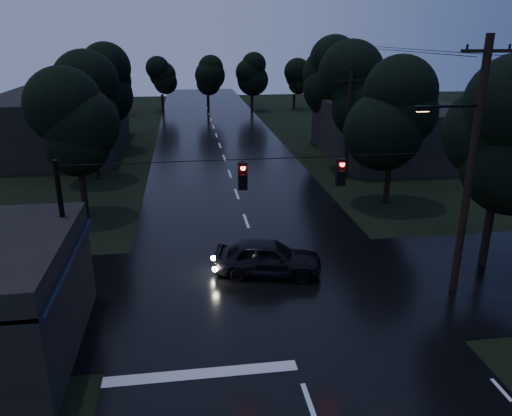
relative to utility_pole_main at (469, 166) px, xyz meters
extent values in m
cube|color=black|center=(-7.41, 19.00, -5.26)|extent=(12.00, 120.00, 0.02)
cube|color=black|center=(-7.41, 1.00, -5.26)|extent=(60.00, 9.00, 0.02)
cube|color=black|center=(-14.41, -2.00, -2.06)|extent=(0.30, 7.00, 0.15)
cylinder|color=black|center=(-14.61, -5.00, -3.76)|extent=(0.10, 0.10, 3.00)
cylinder|color=black|center=(-14.61, 1.00, -3.76)|extent=(0.10, 0.10, 3.00)
cube|color=#FFC866|center=(-14.46, -3.50, -2.76)|extent=(0.06, 1.60, 0.50)
cube|color=#FFC866|center=(-14.46, -0.80, -2.76)|extent=(0.06, 1.20, 0.50)
cube|color=black|center=(6.59, 23.00, -3.06)|extent=(10.00, 14.00, 4.40)
cube|color=black|center=(-21.41, 29.00, -2.76)|extent=(10.00, 16.00, 5.00)
cylinder|color=black|center=(0.09, 0.00, -0.26)|extent=(0.30, 0.30, 10.00)
cube|color=black|center=(0.09, 0.00, 4.14)|extent=(2.00, 0.12, 0.12)
cylinder|color=black|center=(-1.01, 0.00, 2.24)|extent=(2.20, 0.10, 0.10)
cube|color=black|center=(-2.11, 0.00, 2.19)|extent=(0.60, 0.25, 0.18)
cube|color=#FFB266|center=(-2.11, 0.00, 2.09)|extent=(0.45, 0.18, 0.03)
cylinder|color=black|center=(0.89, 17.00, -1.51)|extent=(0.30, 0.30, 7.50)
cube|color=black|center=(0.89, 17.00, 1.64)|extent=(2.00, 0.12, 0.12)
cylinder|color=black|center=(-14.91, 0.00, -2.26)|extent=(0.18, 0.18, 6.00)
cylinder|color=black|center=(-7.41, 0.00, 0.54)|extent=(15.00, 0.03, 0.03)
cube|color=black|center=(-8.61, 0.00, -0.06)|extent=(0.32, 0.25, 1.00)
sphere|color=#FF0C07|center=(-8.61, -0.15, -0.06)|extent=(0.18, 0.18, 0.18)
cube|color=black|center=(-5.01, 0.00, -0.06)|extent=(0.32, 0.25, 1.00)
sphere|color=#FF0C07|center=(-5.01, -0.15, -0.06)|extent=(0.18, 0.18, 0.18)
cylinder|color=black|center=(2.59, 2.00, -3.86)|extent=(0.36, 0.36, 2.80)
sphere|color=black|center=(2.59, 2.00, -0.46)|extent=(4.48, 4.48, 4.48)
sphere|color=black|center=(2.59, 2.00, 0.74)|extent=(4.48, 4.48, 4.48)
sphere|color=black|center=(2.59, 2.00, 1.94)|extent=(4.48, 4.48, 4.48)
cylinder|color=black|center=(-16.41, 11.00, -4.03)|extent=(0.36, 0.36, 2.45)
sphere|color=black|center=(-16.41, 11.00, -1.06)|extent=(3.92, 3.92, 3.92)
sphere|color=black|center=(-16.41, 11.00, -0.01)|extent=(3.92, 3.92, 3.92)
sphere|color=black|center=(-16.41, 11.00, 1.04)|extent=(3.92, 3.92, 3.92)
cylinder|color=black|center=(-17.01, 19.00, -3.95)|extent=(0.36, 0.36, 2.62)
sphere|color=black|center=(-17.01, 19.00, -0.76)|extent=(4.20, 4.20, 4.20)
sphere|color=black|center=(-17.01, 19.00, 0.37)|extent=(4.20, 4.20, 4.20)
sphere|color=black|center=(-17.01, 19.00, 1.49)|extent=(4.20, 4.20, 4.20)
cylinder|color=black|center=(-17.61, 29.00, -3.86)|extent=(0.36, 0.36, 2.80)
sphere|color=black|center=(-17.61, 29.00, -0.46)|extent=(4.48, 4.48, 4.48)
sphere|color=black|center=(-17.61, 29.00, 0.74)|extent=(4.48, 4.48, 4.48)
sphere|color=black|center=(-17.61, 29.00, 1.94)|extent=(4.48, 4.48, 4.48)
cylinder|color=black|center=(1.59, 11.00, -3.95)|extent=(0.36, 0.36, 2.62)
sphere|color=black|center=(1.59, 11.00, -0.76)|extent=(4.20, 4.20, 4.20)
sphere|color=black|center=(1.59, 11.00, 0.37)|extent=(4.20, 4.20, 4.20)
sphere|color=black|center=(1.59, 11.00, 1.49)|extent=(4.20, 4.20, 4.20)
cylinder|color=black|center=(2.19, 19.00, -3.86)|extent=(0.36, 0.36, 2.80)
sphere|color=black|center=(2.19, 19.00, -0.46)|extent=(4.48, 4.48, 4.48)
sphere|color=black|center=(2.19, 19.00, 0.74)|extent=(4.48, 4.48, 4.48)
sphere|color=black|center=(2.19, 19.00, 1.94)|extent=(4.48, 4.48, 4.48)
cylinder|color=black|center=(2.79, 29.00, -3.77)|extent=(0.36, 0.36, 2.97)
sphere|color=black|center=(2.79, 29.00, -0.16)|extent=(4.76, 4.76, 4.76)
sphere|color=black|center=(2.79, 29.00, 1.12)|extent=(4.76, 4.76, 4.76)
sphere|color=black|center=(2.79, 29.00, 2.39)|extent=(4.76, 4.76, 4.76)
imported|color=black|center=(-7.25, 2.47, -4.47)|extent=(4.92, 2.77, 1.58)
camera|label=1|loc=(-10.55, -16.97, 4.74)|focal=35.00mm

